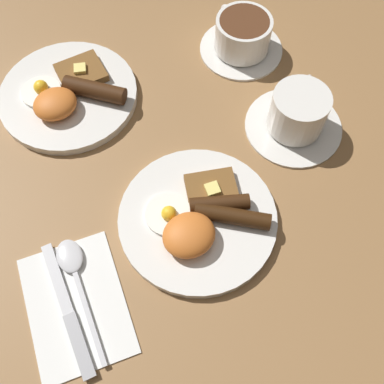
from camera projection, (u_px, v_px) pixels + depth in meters
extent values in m
plane|color=olive|center=(197.00, 221.00, 0.67)|extent=(3.00, 3.00, 0.00)
cylinder|color=silver|center=(198.00, 219.00, 0.66)|extent=(0.23, 0.23, 0.01)
cylinder|color=white|center=(168.00, 214.00, 0.65)|extent=(0.07, 0.07, 0.01)
sphere|color=yellow|center=(169.00, 213.00, 0.65)|extent=(0.02, 0.02, 0.02)
ellipsoid|color=orange|center=(189.00, 235.00, 0.62)|extent=(0.08, 0.07, 0.03)
cylinder|color=#341C0A|center=(233.00, 216.00, 0.64)|extent=(0.10, 0.09, 0.02)
cylinder|color=#381E0C|center=(219.00, 203.00, 0.65)|extent=(0.09, 0.05, 0.02)
cube|color=brown|center=(212.00, 192.00, 0.67)|extent=(0.09, 0.08, 0.01)
cube|color=#F4E072|center=(212.00, 189.00, 0.66)|extent=(0.02, 0.02, 0.01)
cylinder|color=silver|center=(68.00, 95.00, 0.77)|extent=(0.24, 0.24, 0.01)
cylinder|color=white|center=(41.00, 92.00, 0.76)|extent=(0.07, 0.07, 0.01)
sphere|color=yellow|center=(41.00, 87.00, 0.75)|extent=(0.02, 0.02, 0.02)
ellipsoid|color=orange|center=(55.00, 104.00, 0.73)|extent=(0.07, 0.06, 0.03)
cylinder|color=#3A1F0D|center=(95.00, 90.00, 0.75)|extent=(0.10, 0.09, 0.03)
cube|color=brown|center=(81.00, 73.00, 0.77)|extent=(0.08, 0.07, 0.01)
cube|color=#F4E072|center=(80.00, 68.00, 0.76)|extent=(0.03, 0.03, 0.01)
cylinder|color=silver|center=(293.00, 126.00, 0.74)|extent=(0.16, 0.16, 0.01)
cylinder|color=silver|center=(298.00, 111.00, 0.71)|extent=(0.09, 0.09, 0.07)
cylinder|color=#56331E|center=(303.00, 98.00, 0.68)|extent=(0.08, 0.08, 0.00)
torus|color=silver|center=(305.00, 89.00, 0.72)|extent=(0.04, 0.04, 0.05)
cylinder|color=silver|center=(241.00, 48.00, 0.82)|extent=(0.15, 0.15, 0.01)
cylinder|color=silver|center=(243.00, 34.00, 0.79)|extent=(0.10, 0.10, 0.06)
cylinder|color=#56331E|center=(245.00, 22.00, 0.77)|extent=(0.09, 0.09, 0.00)
torus|color=silver|center=(227.00, 16.00, 0.81)|extent=(0.01, 0.04, 0.04)
cube|color=white|center=(76.00, 304.00, 0.61)|extent=(0.15, 0.19, 0.01)
cube|color=silver|center=(57.00, 279.00, 0.62)|extent=(0.02, 0.11, 0.00)
cube|color=#9E9EA3|center=(79.00, 345.00, 0.58)|extent=(0.02, 0.09, 0.01)
ellipsoid|color=silver|center=(69.00, 256.00, 0.63)|extent=(0.04, 0.05, 0.01)
cube|color=silver|center=(89.00, 318.00, 0.60)|extent=(0.01, 0.13, 0.00)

